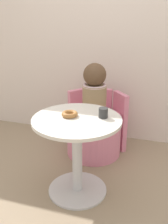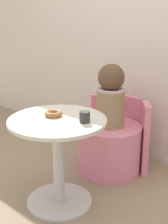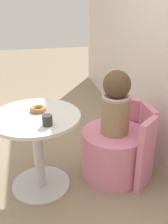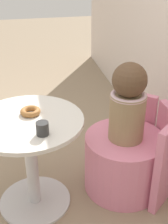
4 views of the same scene
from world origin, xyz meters
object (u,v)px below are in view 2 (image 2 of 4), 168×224
(donut, at_px, (53,114))
(cup, at_px, (85,117))
(tub_chair, at_px, (109,148))
(round_table, at_px, (58,147))
(child_figure, at_px, (111,96))

(donut, height_order, cup, cup)
(tub_chair, bearing_deg, round_table, -86.80)
(round_table, relative_size, donut, 5.43)
(donut, bearing_deg, cup, 11.73)
(round_table, distance_m, cup, 0.32)
(round_table, relative_size, child_figure, 1.28)
(child_figure, bearing_deg, cup, -68.70)
(round_table, height_order, child_figure, child_figure)
(round_table, bearing_deg, donut, 159.74)
(round_table, xyz_separation_m, cup, (0.18, 0.07, 0.25))
(tub_chair, height_order, child_figure, child_figure)
(round_table, bearing_deg, child_figure, 93.20)
(tub_chair, bearing_deg, child_figure, 0.00)
(child_figure, bearing_deg, tub_chair, 0.00)
(tub_chair, bearing_deg, cup, -68.70)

